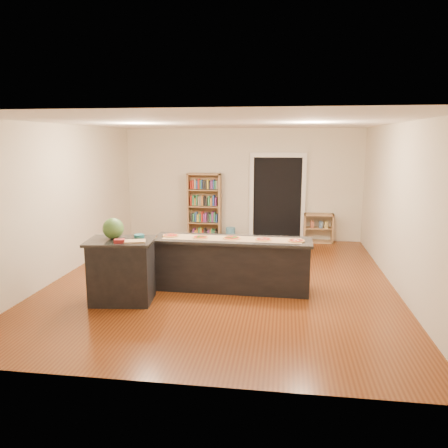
# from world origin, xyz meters

# --- Properties ---
(room) EXTENTS (6.00, 7.00, 2.80)m
(room) POSITION_xyz_m (0.00, 0.00, 1.40)
(room) COLOR beige
(room) RESTS_ON ground
(doorway) EXTENTS (1.40, 0.09, 2.21)m
(doorway) POSITION_xyz_m (0.90, 3.46, 1.20)
(doorway) COLOR black
(doorway) RESTS_ON room
(kitchen_island) EXTENTS (2.67, 0.72, 0.88)m
(kitchen_island) POSITION_xyz_m (0.22, -0.46, 0.44)
(kitchen_island) COLOR black
(kitchen_island) RESTS_ON ground
(side_counter) EXTENTS (1.01, 0.74, 1.00)m
(side_counter) POSITION_xyz_m (-1.40, -1.29, 0.50)
(side_counter) COLOR black
(side_counter) RESTS_ON ground
(bookshelf) EXTENTS (0.84, 0.30, 1.69)m
(bookshelf) POSITION_xyz_m (-0.94, 3.30, 0.84)
(bookshelf) COLOR #AB8153
(bookshelf) RESTS_ON ground
(low_shelf) EXTENTS (0.72, 0.31, 0.72)m
(low_shelf) POSITION_xyz_m (1.94, 3.30, 0.36)
(low_shelf) COLOR #AB8153
(low_shelf) RESTS_ON ground
(waste_bin) EXTENTS (0.24, 0.24, 0.35)m
(waste_bin) POSITION_xyz_m (-0.24, 3.13, 0.17)
(waste_bin) COLOR teal
(waste_bin) RESTS_ON ground
(kraft_paper) EXTENTS (2.32, 0.45, 0.00)m
(kraft_paper) POSITION_xyz_m (0.22, -0.46, 0.88)
(kraft_paper) COLOR #976E4D
(kraft_paper) RESTS_ON kitchen_island
(watermelon) EXTENTS (0.33, 0.33, 0.33)m
(watermelon) POSITION_xyz_m (-1.53, -1.23, 1.16)
(watermelon) COLOR #144214
(watermelon) RESTS_ON side_counter
(cutting_board) EXTENTS (0.36, 0.29, 0.02)m
(cutting_board) POSITION_xyz_m (-1.13, -1.40, 1.01)
(cutting_board) COLOR tan
(cutting_board) RESTS_ON side_counter
(package_red) EXTENTS (0.18, 0.15, 0.06)m
(package_red) POSITION_xyz_m (-1.34, -1.49, 1.03)
(package_red) COLOR maroon
(package_red) RESTS_ON side_counter
(package_teal) EXTENTS (0.16, 0.16, 0.06)m
(package_teal) POSITION_xyz_m (-1.15, -1.15, 1.03)
(package_teal) COLOR #195966
(package_teal) RESTS_ON side_counter
(pizza_a) EXTENTS (0.28, 0.28, 0.02)m
(pizza_a) POSITION_xyz_m (-0.84, -0.42, 0.89)
(pizza_a) COLOR tan
(pizza_a) RESTS_ON kitchen_island
(pizza_b) EXTENTS (0.26, 0.26, 0.02)m
(pizza_b) POSITION_xyz_m (-0.31, -0.48, 0.89)
(pizza_b) COLOR tan
(pizza_b) RESTS_ON kitchen_island
(pizza_c) EXTENTS (0.29, 0.29, 0.02)m
(pizza_c) POSITION_xyz_m (0.22, -0.47, 0.89)
(pizza_c) COLOR tan
(pizza_c) RESTS_ON kitchen_island
(pizza_d) EXTENTS (0.28, 0.28, 0.02)m
(pizza_d) POSITION_xyz_m (0.76, -0.49, 0.89)
(pizza_d) COLOR tan
(pizza_d) RESTS_ON kitchen_island
(pizza_e) EXTENTS (0.27, 0.27, 0.02)m
(pizza_e) POSITION_xyz_m (1.29, -0.51, 0.89)
(pizza_e) COLOR tan
(pizza_e) RESTS_ON kitchen_island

